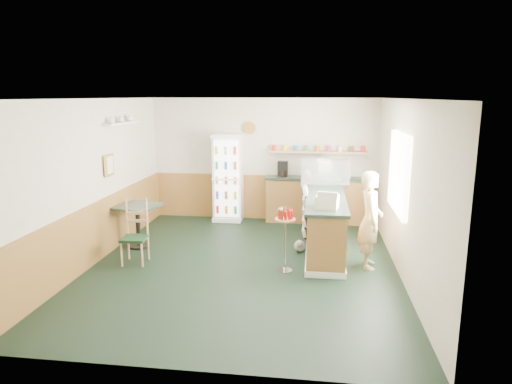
% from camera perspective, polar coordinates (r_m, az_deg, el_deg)
% --- Properties ---
extents(ground, '(6.00, 6.00, 0.00)m').
position_cam_1_polar(ground, '(7.64, -1.69, -9.10)').
color(ground, black).
rests_on(ground, ground).
extents(room_envelope, '(5.04, 6.02, 2.72)m').
position_cam_1_polar(room_envelope, '(7.99, -2.53, 3.15)').
color(room_envelope, beige).
rests_on(room_envelope, ground).
extents(service_counter, '(0.68, 3.01, 1.01)m').
position_cam_1_polar(service_counter, '(8.43, 8.58, -3.90)').
color(service_counter, '#9A6731').
rests_on(service_counter, ground).
extents(back_counter, '(2.24, 0.42, 1.69)m').
position_cam_1_polar(back_counter, '(10.09, 7.51, -0.73)').
color(back_counter, '#9A6731').
rests_on(back_counter, ground).
extents(drinks_fridge, '(0.64, 0.54, 1.93)m').
position_cam_1_polar(drinks_fridge, '(10.12, -3.52, 1.79)').
color(drinks_fridge, white).
rests_on(drinks_fridge, ground).
extents(display_case, '(0.93, 0.49, 0.53)m').
position_cam_1_polar(display_case, '(9.04, 8.65, 2.45)').
color(display_case, silver).
rests_on(display_case, service_counter).
extents(cash_register, '(0.40, 0.42, 0.20)m').
position_cam_1_polar(cash_register, '(7.26, 8.88, -1.21)').
color(cash_register, beige).
rests_on(cash_register, service_counter).
extents(shopkeeper, '(0.39, 0.54, 1.59)m').
position_cam_1_polar(shopkeeper, '(7.55, 14.10, -3.40)').
color(shopkeeper, tan).
rests_on(shopkeeper, ground).
extents(condiment_stand, '(0.32, 0.32, 1.01)m').
position_cam_1_polar(condiment_stand, '(7.18, 3.66, -4.65)').
color(condiment_stand, silver).
rests_on(condiment_stand, ground).
extents(newspaper_rack, '(0.09, 0.46, 0.92)m').
position_cam_1_polar(newspaper_rack, '(8.30, 6.17, -2.47)').
color(newspaper_rack, black).
rests_on(newspaper_rack, ground).
extents(cafe_table, '(0.88, 0.88, 0.79)m').
position_cam_1_polar(cafe_table, '(8.63, -14.57, -3.12)').
color(cafe_table, black).
rests_on(cafe_table, ground).
extents(cafe_chair, '(0.42, 0.42, 1.07)m').
position_cam_1_polar(cafe_chair, '(7.89, -14.77, -4.54)').
color(cafe_chair, black).
rests_on(cafe_chair, ground).
extents(dog_doorstop, '(0.20, 0.26, 0.24)m').
position_cam_1_polar(dog_doorstop, '(8.25, 5.49, -6.68)').
color(dog_doorstop, '#969792').
rests_on(dog_doorstop, ground).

